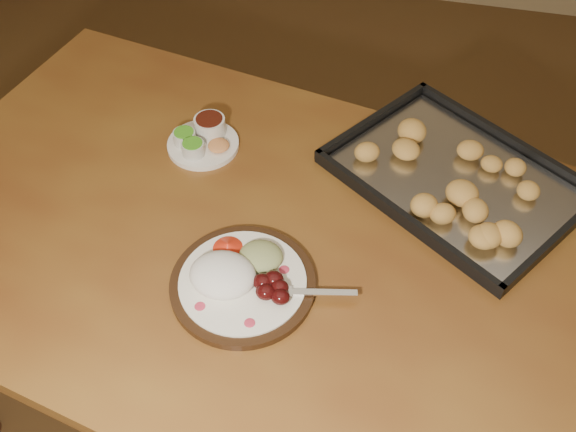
# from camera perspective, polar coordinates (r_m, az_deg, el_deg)

# --- Properties ---
(ground) EXTENTS (4.00, 4.00, 0.00)m
(ground) POSITION_cam_1_polar(r_m,az_deg,el_deg) (1.99, 3.79, -10.19)
(ground) COLOR #50381B
(ground) RESTS_ON ground
(dining_table) EXTENTS (1.65, 1.18, 0.75)m
(dining_table) POSITION_cam_1_polar(r_m,az_deg,el_deg) (1.31, -1.93, -4.68)
(dining_table) COLOR brown
(dining_table) RESTS_ON ground
(dinner_plate) EXTENTS (0.34, 0.26, 0.06)m
(dinner_plate) POSITION_cam_1_polar(r_m,az_deg,el_deg) (1.15, -4.29, -5.53)
(dinner_plate) COLOR black
(dinner_plate) RESTS_ON dining_table
(condiment_saucer) EXTENTS (0.16, 0.16, 0.05)m
(condiment_saucer) POSITION_cam_1_polar(r_m,az_deg,el_deg) (1.41, -7.59, 6.84)
(condiment_saucer) COLOR white
(condiment_saucer) RESTS_ON dining_table
(baking_tray) EXTENTS (0.59, 0.56, 0.05)m
(baking_tray) POSITION_cam_1_polar(r_m,az_deg,el_deg) (1.36, 14.72, 3.49)
(baking_tray) COLOR black
(baking_tray) RESTS_ON dining_table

